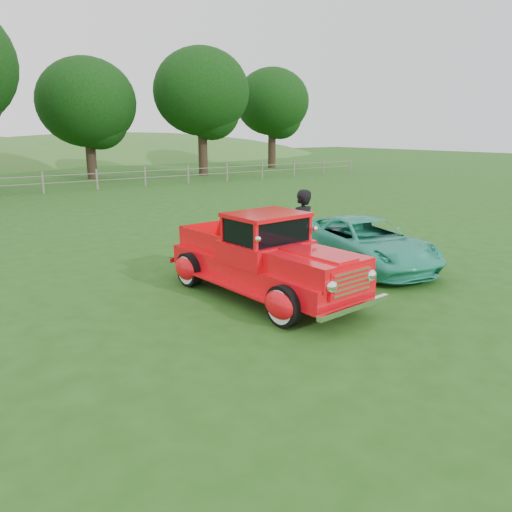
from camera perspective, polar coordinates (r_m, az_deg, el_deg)
ground at (r=10.33m, az=6.09°, el=-5.11°), size 140.00×140.00×0.00m
fence_line at (r=30.09m, az=-23.19°, el=7.73°), size 48.00×0.12×1.20m
tree_near_east at (r=38.07m, az=-18.77°, el=16.26°), size 6.80×6.80×8.33m
tree_mid_east at (r=39.52m, az=-6.26°, el=18.14°), size 7.20×7.20×9.44m
tree_far_east at (r=46.98m, az=1.87°, el=17.19°), size 6.60×6.60×8.86m
red_pickup at (r=10.36m, az=0.93°, el=-0.37°), size 2.48×5.09×1.78m
teal_sedan at (r=13.02m, az=12.32°, el=1.51°), size 2.92×4.76×1.23m
man at (r=12.13m, az=5.19°, el=2.81°), size 0.80×0.58×2.04m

